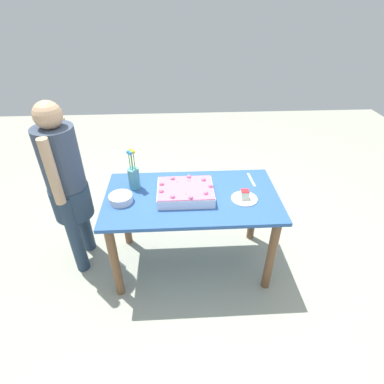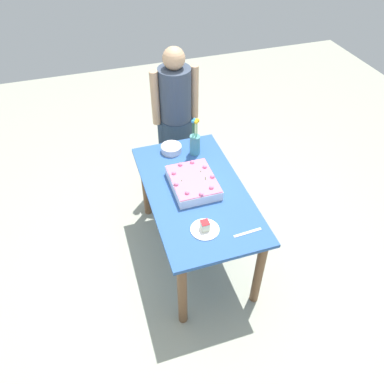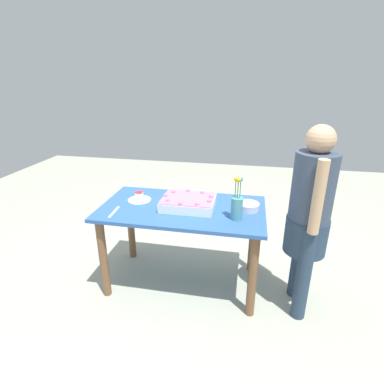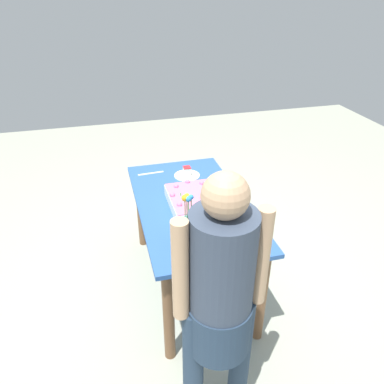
{
  "view_description": "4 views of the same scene",
  "coord_description": "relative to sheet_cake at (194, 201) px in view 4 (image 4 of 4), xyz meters",
  "views": [
    {
      "loc": [
        -0.1,
        -1.93,
        2.12
      ],
      "look_at": [
        0.0,
        -0.04,
        0.81
      ],
      "focal_mm": 28.0,
      "sensor_mm": 36.0,
      "label": 1
    },
    {
      "loc": [
        2.03,
        -0.68,
        2.74
      ],
      "look_at": [
        0.02,
        -0.04,
        0.77
      ],
      "focal_mm": 35.0,
      "sensor_mm": 36.0,
      "label": 2
    },
    {
      "loc": [
        -0.52,
        2.25,
        1.79
      ],
      "look_at": [
        -0.08,
        -0.0,
        0.9
      ],
      "focal_mm": 28.0,
      "sensor_mm": 36.0,
      "label": 3
    },
    {
      "loc": [
        -2.18,
        0.57,
        2.13
      ],
      "look_at": [
        0.02,
        -0.01,
        0.83
      ],
      "focal_mm": 35.0,
      "sensor_mm": 36.0,
      "label": 4
    }
  ],
  "objects": [
    {
      "name": "ground_plane",
      "position": [
        0.05,
        0.01,
        -0.8
      ],
      "size": [
        8.0,
        8.0,
        0.0
      ],
      "primitive_type": "plane",
      "color": "#9EA18F"
    },
    {
      "name": "dining_table",
      "position": [
        0.05,
        0.01,
        -0.18
      ],
      "size": [
        1.38,
        0.75,
        0.75
      ],
      "color": "#2C5699",
      "rests_on": "ground_plane"
    },
    {
      "name": "sheet_cake",
      "position": [
        0.0,
        0.0,
        0.0
      ],
      "size": [
        0.43,
        0.34,
        0.11
      ],
      "color": "white",
      "rests_on": "dining_table"
    },
    {
      "name": "serving_plate_with_slice",
      "position": [
        0.46,
        -0.06,
        -0.02
      ],
      "size": [
        0.2,
        0.2,
        0.08
      ],
      "color": "white",
      "rests_on": "dining_table"
    },
    {
      "name": "cake_knife",
      "position": [
        0.57,
        0.21,
        -0.04
      ],
      "size": [
        0.03,
        0.21,
        0.0
      ],
      "primitive_type": "cube",
      "rotation": [
        0.0,
        0.0,
        1.63
      ],
      "color": "silver",
      "rests_on": "dining_table"
    },
    {
      "name": "flower_vase",
      "position": [
        -0.41,
        0.15,
        0.07
      ],
      "size": [
        0.09,
        0.09,
        0.35
      ],
      "color": "teal",
      "rests_on": "dining_table"
    },
    {
      "name": "fruit_bowl",
      "position": [
        -0.5,
        -0.04,
        -0.01
      ],
      "size": [
        0.18,
        0.18,
        0.06
      ],
      "primitive_type": "cylinder",
      "color": "silver",
      "rests_on": "dining_table"
    },
    {
      "name": "person_standing",
      "position": [
        -0.94,
        0.13,
        0.05
      ],
      "size": [
        0.31,
        0.45,
        1.49
      ],
      "color": "#273A50",
      "rests_on": "ground_plane"
    }
  ]
}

